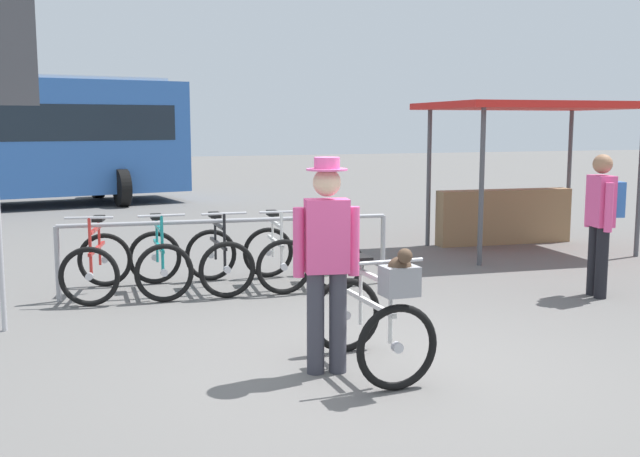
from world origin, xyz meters
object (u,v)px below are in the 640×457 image
featured_bicycle (376,315)px  pedestrian_with_backpack (602,216)px  racked_bike_white (276,256)px  person_with_featured_bike (327,256)px  racked_bike_red (97,265)px  racked_bike_teal (159,262)px  banner_flag (6,97)px  market_stall (519,161)px  racked_bike_yellow (330,254)px  racked_bike_black (219,259)px

featured_bicycle → pedestrian_with_backpack: pedestrian_with_backpack is taller
racked_bike_white → person_with_featured_bike: bearing=-99.9°
racked_bike_white → racked_bike_red: bearing=174.8°
racked_bike_white → person_with_featured_bike: size_ratio=0.69×
racked_bike_teal → banner_flag: (-1.52, -1.18, 1.86)m
racked_bike_red → person_with_featured_bike: 3.83m
pedestrian_with_backpack → market_stall: size_ratio=0.50×
banner_flag → pedestrian_with_backpack: bearing=-7.2°
racked_bike_yellow → person_with_featured_bike: person_with_featured_bike is taller
racked_bike_teal → racked_bike_black: same height
racked_bike_yellow → racked_bike_teal: bearing=174.8°
featured_bicycle → market_stall: market_stall is taller
racked_bike_white → racked_bike_yellow: size_ratio=0.96×
racked_bike_black → featured_bicycle: featured_bicycle is taller
market_stall → person_with_featured_bike: bearing=-137.0°
racked_bike_yellow → racked_bike_white: bearing=174.8°
racked_bike_black → person_with_featured_bike: bearing=-87.8°
racked_bike_red → racked_bike_yellow: 2.80m
racked_bike_red → banner_flag: (-0.83, -1.25, 1.86)m
racked_bike_teal → featured_bicycle: bearing=-71.8°
racked_bike_teal → racked_bike_yellow: size_ratio=0.93×
market_stall → banner_flag: bearing=-161.4°
racked_bike_teal → featured_bicycle: 3.76m
racked_bike_yellow → banner_flag: (-3.61, -0.99, 1.86)m
market_stall → banner_flag: banner_flag is taller
racked_bike_red → banner_flag: size_ratio=0.38×
market_stall → banner_flag: (-7.40, -2.50, 0.84)m
racked_bike_teal → banner_flag: banner_flag is taller
racked_bike_red → market_stall: 6.77m
racked_bike_black → racked_bike_yellow: bearing=-5.2°
racked_bike_white → racked_bike_yellow: bearing=-5.2°
racked_bike_white → racked_bike_black: bearing=174.8°
person_with_featured_bike → racked_bike_red: bearing=113.7°
featured_bicycle → racked_bike_black: bearing=97.8°
racked_bike_red → featured_bicycle: (1.87, -3.64, 0.12)m
racked_bike_red → person_with_featured_bike: person_with_featured_bike is taller
racked_bike_red → racked_bike_white: (2.09, -0.19, 0.00)m
racked_bike_teal → racked_bike_white: same height
racked_bike_white → featured_bicycle: (-0.22, -3.45, 0.12)m
racked_bike_black → featured_bicycle: 3.54m
pedestrian_with_backpack → featured_bicycle: bearing=-155.7°
market_stall → banner_flag: 7.86m
person_with_featured_bike → market_stall: size_ratio=0.53×
racked_bike_red → featured_bicycle: bearing=-62.8°
person_with_featured_bike → banner_flag: bearing=136.7°
featured_bicycle → pedestrian_with_backpack: (3.54, 1.60, 0.45)m
racked_bike_black → person_with_featured_bike: person_with_featured_bike is taller
featured_bicycle → pedestrian_with_backpack: size_ratio=0.74×
racked_bike_yellow → market_stall: (3.79, 1.51, 1.03)m
racked_bike_yellow → pedestrian_with_backpack: bearing=-34.1°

